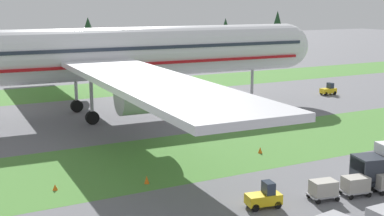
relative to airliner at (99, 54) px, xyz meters
The scene contains 11 objects.
grass_strip_near 23.56m from the airliner, 75.69° to the right, with size 320.00×15.25×0.01m, color #4C8438.
grass_strip_far 23.40m from the airliner, 75.58° to the left, with size 320.00×15.25×0.01m, color #4C8438.
airliner is the anchor object (origin of this frame).
baggage_tug 36.94m from the airliner, 89.11° to the right, with size 2.79×1.73×1.97m.
cargo_dolly_lead 38.18m from the airliner, 81.54° to the right, with size 2.43×1.86×1.55m.
cargo_dolly_second 39.18m from the airliner, 77.44° to the right, with size 2.43×1.86×1.55m.
pushback_tractor 39.14m from the airliner, ahead, with size 2.65×1.41×1.97m.
taxiway_marker_0 29.17m from the airliner, 116.11° to the right, with size 0.44×0.44×0.50m, color orange.
taxiway_marker_2 26.99m from the airliner, 70.42° to the right, with size 0.44×0.44×0.64m, color orange.
taxiway_marker_3 28.83m from the airliner, 100.63° to the right, with size 0.44×0.44×0.69m, color orange.
distant_tree_line 64.23m from the airliner, 90.19° to the left, with size 153.67×9.93×12.43m.
Camera 1 is at (-26.96, -19.92, 15.09)m, focal length 48.99 mm.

